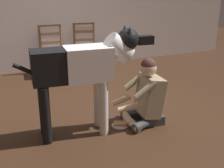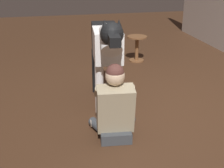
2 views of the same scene
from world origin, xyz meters
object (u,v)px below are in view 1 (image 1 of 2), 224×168
(person_sitting_on_floor, at_px, (146,97))
(hot_dog_on_plate, at_px, (120,124))
(dining_chair_left_of_pair, at_px, (52,47))
(dining_chair_right_of_pair, at_px, (85,45))
(large_dog, at_px, (83,67))

(person_sitting_on_floor, xyz_separation_m, hot_dog_on_plate, (-0.35, 0.03, -0.33))
(dining_chair_left_of_pair, height_order, person_sitting_on_floor, dining_chair_left_of_pair)
(hot_dog_on_plate, bearing_deg, person_sitting_on_floor, -5.49)
(dining_chair_right_of_pair, bearing_deg, dining_chair_left_of_pair, 179.88)
(person_sitting_on_floor, xyz_separation_m, large_dog, (-0.81, 0.08, 0.47))
(dining_chair_right_of_pair, height_order, large_dog, large_dog)
(dining_chair_right_of_pair, bearing_deg, hot_dog_on_plate, -99.59)
(dining_chair_right_of_pair, height_order, person_sitting_on_floor, dining_chair_right_of_pair)
(person_sitting_on_floor, bearing_deg, dining_chair_right_of_pair, 88.03)
(large_dog, bearing_deg, hot_dog_on_plate, -5.49)
(dining_chair_left_of_pair, xyz_separation_m, hot_dog_on_plate, (0.25, -2.64, -0.52))
(dining_chair_right_of_pair, xyz_separation_m, hot_dog_on_plate, (-0.45, -2.64, -0.52))
(person_sitting_on_floor, bearing_deg, hot_dog_on_plate, 174.51)
(person_sitting_on_floor, height_order, hot_dog_on_plate, person_sitting_on_floor)
(dining_chair_right_of_pair, bearing_deg, large_dog, -109.20)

